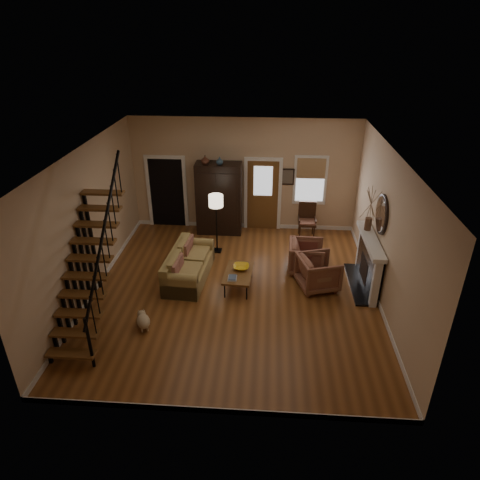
# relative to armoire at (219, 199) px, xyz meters

# --- Properties ---
(room) EXTENTS (7.00, 7.33, 3.30)m
(room) POSITION_rel_armoire_xyz_m (0.29, -1.39, 0.46)
(room) COLOR brown
(room) RESTS_ON ground
(staircase) EXTENTS (0.94, 2.80, 3.20)m
(staircase) POSITION_rel_armoire_xyz_m (-2.08, -4.45, 0.55)
(staircase) COLOR brown
(staircase) RESTS_ON ground
(fireplace) EXTENTS (0.33, 1.95, 2.30)m
(fireplace) POSITION_rel_armoire_xyz_m (3.83, -2.65, -0.31)
(fireplace) COLOR black
(fireplace) RESTS_ON ground
(armoire) EXTENTS (1.30, 0.60, 2.10)m
(armoire) POSITION_rel_armoire_xyz_m (0.00, 0.00, 0.00)
(armoire) COLOR black
(armoire) RESTS_ON ground
(vase_a) EXTENTS (0.24, 0.24, 0.25)m
(vase_a) POSITION_rel_armoire_xyz_m (-0.35, -0.10, 1.17)
(vase_a) COLOR #4C2619
(vase_a) RESTS_ON armoire
(vase_b) EXTENTS (0.20, 0.20, 0.21)m
(vase_b) POSITION_rel_armoire_xyz_m (0.05, -0.10, 1.16)
(vase_b) COLOR #334C60
(vase_b) RESTS_ON armoire
(sofa) EXTENTS (1.00, 2.03, 0.74)m
(sofa) POSITION_rel_armoire_xyz_m (-0.45, -2.64, -0.68)
(sofa) COLOR #9F8548
(sofa) RESTS_ON ground
(coffee_table) EXTENTS (0.70, 1.12, 0.42)m
(coffee_table) POSITION_rel_armoire_xyz_m (0.78, -2.96, -0.84)
(coffee_table) COLOR brown
(coffee_table) RESTS_ON ground
(bowl) EXTENTS (0.37, 0.37, 0.09)m
(bowl) POSITION_rel_armoire_xyz_m (0.83, -2.81, -0.59)
(bowl) COLOR yellow
(bowl) RESTS_ON coffee_table
(books) EXTENTS (0.20, 0.27, 0.05)m
(books) POSITION_rel_armoire_xyz_m (0.66, -3.26, -0.61)
(books) COLOR beige
(books) RESTS_ON coffee_table
(armchair_left) EXTENTS (1.10, 1.08, 0.81)m
(armchair_left) POSITION_rel_armoire_xyz_m (2.64, -2.83, -0.65)
(armchair_left) COLOR brown
(armchair_left) RESTS_ON ground
(armchair_right) EXTENTS (0.91, 0.88, 0.79)m
(armchair_right) POSITION_rel_armoire_xyz_m (2.41, -2.09, -0.65)
(armchair_right) COLOR brown
(armchair_right) RESTS_ON ground
(floor_lamp) EXTENTS (0.40, 0.40, 1.64)m
(floor_lamp) POSITION_rel_armoire_xyz_m (0.07, -1.24, -0.23)
(floor_lamp) COLOR black
(floor_lamp) RESTS_ON ground
(side_chair) EXTENTS (0.54, 0.54, 1.02)m
(side_chair) POSITION_rel_armoire_xyz_m (2.55, -0.20, -0.54)
(side_chair) COLOR #351E10
(side_chair) RESTS_ON ground
(dog) EXTENTS (0.43, 0.52, 0.33)m
(dog) POSITION_rel_armoire_xyz_m (-1.04, -4.63, -0.89)
(dog) COLOR #CFB68D
(dog) RESTS_ON ground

